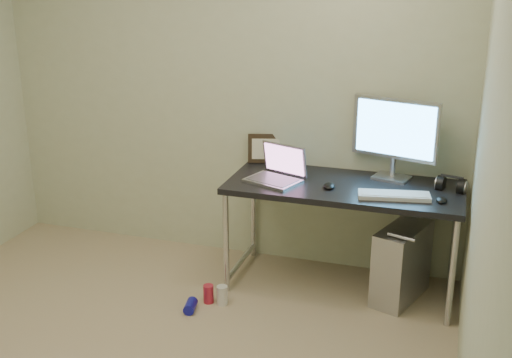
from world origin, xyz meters
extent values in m
cube|color=beige|center=(0.00, 1.75, 1.25)|extent=(3.50, 0.02, 2.50)
cube|color=beige|center=(1.75, 0.00, 1.25)|extent=(0.02, 3.50, 2.50)
cube|color=black|center=(0.95, 1.41, 0.73)|extent=(1.54, 0.67, 0.04)
cylinder|color=silver|center=(0.22, 1.12, 0.35)|extent=(0.04, 0.04, 0.71)
cylinder|color=silver|center=(0.22, 1.71, 0.35)|extent=(0.04, 0.04, 0.71)
cylinder|color=silver|center=(1.68, 1.12, 0.35)|extent=(0.04, 0.04, 0.71)
cylinder|color=silver|center=(1.68, 1.71, 0.35)|extent=(0.04, 0.04, 0.71)
cylinder|color=silver|center=(0.22, 1.41, 0.08)|extent=(0.04, 0.59, 0.04)
cylinder|color=silver|center=(1.68, 1.41, 0.08)|extent=(0.04, 0.59, 0.04)
cube|color=silver|center=(1.36, 1.38, 0.25)|extent=(0.36, 0.53, 0.51)
cylinder|color=#B9B8C0|center=(1.36, 1.18, 0.53)|extent=(0.18, 0.08, 0.02)
cylinder|color=#B9B8C0|center=(1.36, 1.58, 0.53)|extent=(0.18, 0.08, 0.02)
cylinder|color=black|center=(1.31, 1.70, 0.40)|extent=(0.01, 0.16, 0.69)
cylinder|color=black|center=(1.40, 1.68, 0.38)|extent=(0.02, 0.11, 0.71)
cylinder|color=#BB223C|center=(0.16, 0.93, 0.06)|extent=(0.09, 0.09, 0.12)
cylinder|color=silver|center=(0.26, 0.93, 0.07)|extent=(0.08, 0.08, 0.13)
cylinder|color=#1718A8|center=(0.09, 0.79, 0.04)|extent=(0.09, 0.14, 0.07)
cube|color=#B9B8C0|center=(0.49, 1.32, 0.76)|extent=(0.40, 0.34, 0.02)
cube|color=slate|center=(0.49, 1.32, 0.77)|extent=(0.35, 0.29, 0.00)
cube|color=#96959E|center=(0.53, 1.44, 0.88)|extent=(0.34, 0.16, 0.22)
cube|color=#7F4E74|center=(0.53, 1.44, 0.88)|extent=(0.30, 0.14, 0.19)
cube|color=#B9B8C0|center=(1.23, 1.63, 0.76)|extent=(0.27, 0.22, 0.02)
cylinder|color=#B9B8C0|center=(1.23, 1.65, 0.83)|extent=(0.04, 0.04, 0.13)
cube|color=#B9B8C0|center=(1.23, 1.64, 1.10)|extent=(0.58, 0.19, 0.40)
cube|color=#499CE0|center=(1.23, 1.61, 1.10)|extent=(0.52, 0.14, 0.35)
cube|color=silver|center=(1.29, 1.26, 0.76)|extent=(0.46, 0.22, 0.03)
ellipsoid|color=black|center=(1.57, 1.28, 0.77)|extent=(0.07, 0.11, 0.04)
ellipsoid|color=black|center=(0.87, 1.32, 0.77)|extent=(0.10, 0.13, 0.04)
cylinder|color=black|center=(1.55, 1.52, 0.78)|extent=(0.07, 0.12, 0.11)
cylinder|color=black|center=(1.69, 1.52, 0.78)|extent=(0.07, 0.12, 0.11)
cube|color=black|center=(1.62, 1.52, 0.84)|extent=(0.14, 0.05, 0.01)
cube|color=black|center=(0.32, 1.73, 0.86)|extent=(0.27, 0.15, 0.21)
cylinder|color=silver|center=(0.54, 1.67, 0.80)|extent=(0.01, 0.01, 0.09)
cylinder|color=silver|center=(0.54, 1.67, 0.85)|extent=(0.05, 0.04, 0.04)
camera|label=1|loc=(1.61, -2.56, 2.15)|focal=45.00mm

